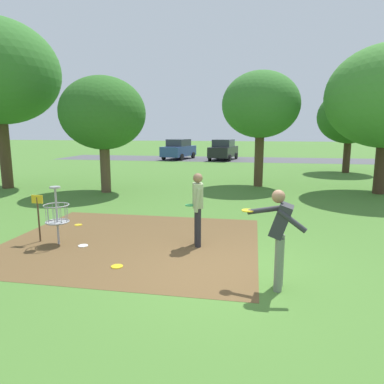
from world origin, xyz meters
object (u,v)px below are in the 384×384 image
disc_golf_basket (55,213)px  parked_car_center_left (223,150)px  frisbee_by_tee (78,225)px  tree_mid_left (350,117)px  player_foreground_watching (279,233)px  tree_near_right (103,114)px  frisbee_near_basket (117,266)px  player_throwing (198,205)px  tree_near_left (261,105)px  parked_car_leftmost (179,149)px  frisbee_mid_grass (83,246)px

disc_golf_basket → parked_car_center_left: bearing=85.7°
frisbee_by_tee → tree_mid_left: 18.35m
parked_car_center_left → frisbee_by_tee: bearing=-95.3°
disc_golf_basket → player_foreground_watching: (5.02, -1.47, 0.23)m
frisbee_by_tee → tree_near_right: bearing=105.6°
frisbee_near_basket → frisbee_by_tee: (-2.27, 2.68, 0.00)m
player_throwing → frisbee_by_tee: (-3.63, 1.12, -0.96)m
tree_near_left → tree_mid_left: bearing=49.5°
tree_mid_left → player_throwing: bearing=-114.1°
disc_golf_basket → frisbee_near_basket: disc_golf_basket is taller
tree_near_right → parked_car_center_left: size_ratio=1.10×
frisbee_by_tee → tree_near_right: size_ratio=0.04×
player_foreground_watching → parked_car_leftmost: (-7.39, 25.84, -0.06)m
player_throwing → frisbee_mid_grass: player_throwing is taller
tree_near_left → tree_mid_left: size_ratio=1.04×
disc_golf_basket → player_throwing: (3.32, 0.48, 0.21)m
parked_car_leftmost → parked_car_center_left: (4.17, -0.13, 0.00)m
parked_car_leftmost → frisbee_near_basket: bearing=-80.4°
player_throwing → frisbee_by_tee: player_throwing is taller
player_foreground_watching → frisbee_near_basket: size_ratio=7.29×
parked_car_leftmost → parked_car_center_left: bearing=-1.8°
player_throwing → parked_car_leftmost: (-5.69, 23.89, -0.05)m
player_throwing → tree_mid_left: (7.02, 15.66, 2.51)m
frisbee_mid_grass → parked_car_center_left: (1.11, 24.29, 0.91)m
frisbee_by_tee → parked_car_center_left: (2.11, 22.64, 0.91)m
frisbee_mid_grass → parked_car_leftmost: 24.63m
frisbee_near_basket → frisbee_by_tee: 3.51m
frisbee_by_tee → frisbee_mid_grass: 1.93m
parked_car_leftmost → tree_near_right: bearing=-88.0°
frisbee_mid_grass → parked_car_center_left: size_ratio=0.05×
player_foreground_watching → parked_car_leftmost: 26.88m
frisbee_near_basket → player_foreground_watching: bearing=-7.2°
frisbee_by_tee → parked_car_center_left: size_ratio=0.05×
disc_golf_basket → tree_near_left: size_ratio=0.26×
disc_golf_basket → player_throwing: 3.36m
player_throwing → parked_car_center_left: 23.81m
frisbee_near_basket → frisbee_mid_grass: size_ratio=1.04×
tree_near_right → parked_car_leftmost: size_ratio=1.09×
frisbee_mid_grass → parked_car_leftmost: parked_car_leftmost is taller
frisbee_by_tee → tree_near_left: bearing=57.7°
frisbee_mid_grass → parked_car_leftmost: size_ratio=0.05×
disc_golf_basket → parked_car_leftmost: bearing=95.6°
frisbee_near_basket → parked_car_leftmost: size_ratio=0.05×
player_throwing → tree_near_left: 9.71m
frisbee_mid_grass → disc_golf_basket: bearing=176.1°
player_foreground_watching → frisbee_by_tee: (-5.33, 3.07, -0.98)m
disc_golf_basket → tree_mid_left: size_ratio=0.27×
disc_golf_basket → player_foreground_watching: size_ratio=0.81×
player_foreground_watching → parked_car_center_left: bearing=97.1°
tree_mid_left → player_foreground_watching: bearing=-106.8°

